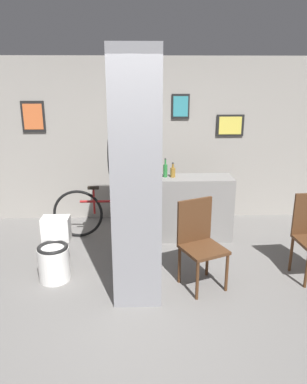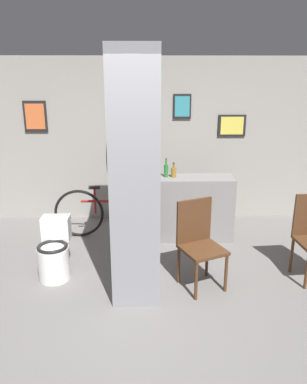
% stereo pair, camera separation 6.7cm
% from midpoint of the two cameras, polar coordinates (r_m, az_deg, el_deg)
% --- Properties ---
extents(ground_plane, '(14.00, 14.00, 0.00)m').
position_cam_midpoint_polar(ground_plane, '(4.11, -3.21, -17.11)').
color(ground_plane, slate).
extents(wall_back, '(8.00, 0.09, 2.60)m').
position_cam_midpoint_polar(wall_back, '(6.10, -2.94, 7.80)').
color(wall_back, gray).
rests_on(wall_back, ground_plane).
extents(pillar_center, '(0.53, 1.20, 2.60)m').
position_cam_midpoint_polar(pillar_center, '(4.11, -3.08, 2.95)').
color(pillar_center, gray).
rests_on(pillar_center, ground_plane).
extents(counter_shelf, '(1.48, 0.44, 0.93)m').
position_cam_midpoint_polar(counter_shelf, '(5.48, 3.78, -2.43)').
color(counter_shelf, gray).
rests_on(counter_shelf, ground_plane).
extents(toilet, '(0.37, 0.53, 0.70)m').
position_cam_midpoint_polar(toilet, '(4.64, -15.27, -9.09)').
color(toilet, white).
rests_on(toilet, ground_plane).
extents(chair_near_pillar, '(0.58, 0.58, 1.00)m').
position_cam_midpoint_polar(chair_near_pillar, '(4.28, 6.57, -7.25)').
color(chair_near_pillar, '#4C2D19').
rests_on(chair_near_pillar, ground_plane).
extents(bicycle, '(1.71, 0.42, 0.79)m').
position_cam_midpoint_polar(bicycle, '(5.57, -6.80, -3.13)').
color(bicycle, black).
rests_on(bicycle, ground_plane).
extents(bottle_tall, '(0.06, 0.06, 0.27)m').
position_cam_midpoint_polar(bottle_tall, '(5.32, 1.44, 3.36)').
color(bottle_tall, '#267233').
rests_on(bottle_tall, counter_shelf).
extents(bottle_short, '(0.07, 0.07, 0.22)m').
position_cam_midpoint_polar(bottle_short, '(5.32, 2.60, 3.10)').
color(bottle_short, olive).
rests_on(bottle_short, counter_shelf).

